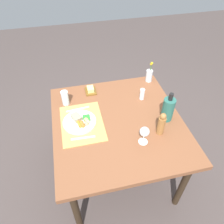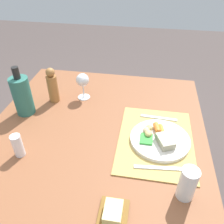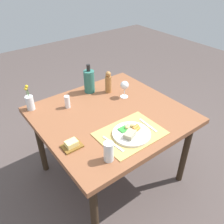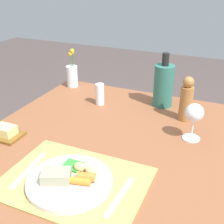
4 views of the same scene
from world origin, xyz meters
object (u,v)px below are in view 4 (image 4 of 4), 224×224
Objects in this scene: butter_dish at (6,133)px; wine_glass at (194,114)px; cooler_bottle at (164,85)px; pepper_mill at (186,100)px; dining_table at (121,156)px; flower_vase at (72,75)px; fork at (29,170)px; knife at (120,197)px; dinner_plate at (70,180)px; salt_shaker at (100,94)px.

butter_dish is 0.75m from wine_glass.
cooler_bottle reaches higher than butter_dish.
pepper_mill is 0.77× the size of cooler_bottle.
pepper_mill reaches higher than dining_table.
wine_glass is at bearing -23.14° from flower_vase.
fork is 0.92× the size of flower_vase.
butter_dish is 0.60× the size of flower_vase.
dining_table is 6.01× the size of knife.
dinner_plate is at bearing -20.98° from butter_dish.
butter_dish reaches higher than fork.
salt_shaker is at bearing 106.87° from dinner_plate.
flower_vase is (-0.60, 0.75, 0.06)m from knife.
fork is 0.80m from flower_vase.
fork is 0.76m from cooler_bottle.
cooler_bottle is (0.06, 0.40, 0.18)m from dining_table.
dining_table is 0.39m from salt_shaker.
wine_glass reaches higher than salt_shaker.
flower_vase is at bearing 166.95° from pepper_mill.
dinner_plate is 1.25× the size of flower_vase.
fork is at bearing -70.22° from flower_vase.
knife is (0.33, 0.00, 0.00)m from fork.
butter_dish is at bearing -115.59° from salt_shaker.
pepper_mill is (0.63, 0.44, 0.08)m from butter_dish.
fork is at bearing -33.07° from butter_dish.
dining_table is 0.44m from cooler_bottle.
dinner_plate is 0.54m from wine_glass.
butter_dish is 0.60m from flower_vase.
dinner_plate is at bearing -124.60° from wine_glass.
fork is 1.07× the size of knife.
wine_glass reaches higher than knife.
wine_glass is 0.70× the size of flower_vase.
dinner_plate is 1.35× the size of fork.
flower_vase reaches higher than salt_shaker.
knife is 0.71m from cooler_bottle.
knife is 0.46m from wine_glass.
dinner_plate is at bearing -73.13° from salt_shaker.
salt_shaker is at bearing -179.52° from pepper_mill.
flower_vase is at bearing 175.11° from cooler_bottle.
dinner_plate is 2.08× the size of butter_dish.
pepper_mill is 1.90× the size of salt_shaker.
fork is at bearing -124.83° from dining_table.
knife is 0.86× the size of flower_vase.
pepper_mill is (0.07, 0.59, 0.09)m from knife.
knife is at bearing -68.79° from dining_table.
fork is at bearing -124.26° from pepper_mill.
cooler_bottle is at bearing 47.91° from butter_dish.
wine_glass is at bearing -54.38° from cooler_bottle.
flower_vase is (-0.73, 0.31, -0.04)m from wine_glass.
knife is 0.92× the size of pepper_mill.
dining_table is 0.33m from knife.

